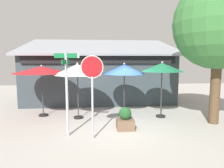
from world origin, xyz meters
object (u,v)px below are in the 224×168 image
at_px(stop_sign, 92,82).
at_px(patio_umbrella_forest_green_far_right, 162,68).
at_px(street_sign_post, 67,86).
at_px(sidewalk_planter, 125,120).
at_px(patio_umbrella_crimson_left, 42,70).
at_px(patio_umbrella_royal_blue_right, 124,70).
at_px(patio_umbrella_ivory_center, 77,70).

xyz_separation_m(stop_sign, patio_umbrella_forest_green_far_right, (3.19, 2.39, 0.36)).
relative_size(street_sign_post, sidewalk_planter, 3.37).
height_order(street_sign_post, stop_sign, street_sign_post).
relative_size(patio_umbrella_crimson_left, patio_umbrella_royal_blue_right, 1.02).
xyz_separation_m(street_sign_post, patio_umbrella_forest_green_far_right, (4.08, 2.05, 0.54)).
height_order(patio_umbrella_crimson_left, patio_umbrella_royal_blue_right, patio_umbrella_royal_blue_right).
xyz_separation_m(patio_umbrella_crimson_left, patio_umbrella_royal_blue_right, (3.90, -0.27, 0.02)).
bearing_deg(patio_umbrella_forest_green_far_right, patio_umbrella_crimson_left, 173.32).
relative_size(stop_sign, sidewalk_planter, 3.25).
xyz_separation_m(stop_sign, patio_umbrella_royal_blue_right, (1.48, 2.77, 0.26)).
relative_size(patio_umbrella_crimson_left, patio_umbrella_ivory_center, 1.02).
xyz_separation_m(street_sign_post, sidewalk_planter, (2.14, 0.54, -1.42)).
bearing_deg(street_sign_post, patio_umbrella_royal_blue_right, 45.75).
relative_size(patio_umbrella_royal_blue_right, sidewalk_planter, 2.93).
relative_size(patio_umbrella_ivory_center, patio_umbrella_royal_blue_right, 1.01).
relative_size(patio_umbrella_forest_green_far_right, sidewalk_planter, 3.01).
xyz_separation_m(street_sign_post, patio_umbrella_ivory_center, (0.19, 2.17, 0.45)).
bearing_deg(sidewalk_planter, patio_umbrella_ivory_center, 140.05).
relative_size(street_sign_post, patio_umbrella_crimson_left, 1.12).
bearing_deg(patio_umbrella_royal_blue_right, street_sign_post, -134.25).
bearing_deg(street_sign_post, patio_umbrella_ivory_center, 84.96).
bearing_deg(patio_umbrella_royal_blue_right, patio_umbrella_crimson_left, 176.01).
xyz_separation_m(street_sign_post, patio_umbrella_crimson_left, (-1.53, 2.70, 0.42)).
height_order(stop_sign, sidewalk_planter, stop_sign).
bearing_deg(patio_umbrella_royal_blue_right, sidewalk_planter, -96.87).
bearing_deg(patio_umbrella_ivory_center, stop_sign, -74.52).
xyz_separation_m(stop_sign, patio_umbrella_crimson_left, (-2.42, 3.04, 0.24)).
bearing_deg(patio_umbrella_ivory_center, patio_umbrella_royal_blue_right, 6.82).
relative_size(street_sign_post, stop_sign, 1.03).
distance_m(patio_umbrella_crimson_left, patio_umbrella_forest_green_far_right, 5.65).
bearing_deg(street_sign_post, patio_umbrella_crimson_left, 119.54).
relative_size(patio_umbrella_crimson_left, sidewalk_planter, 3.00).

